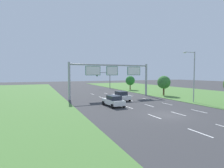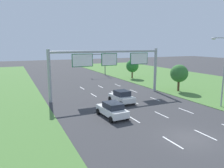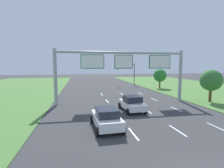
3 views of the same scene
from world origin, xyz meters
name	(u,v)px [view 1 (image 1 of 3)]	position (x,y,z in m)	size (l,w,h in m)	color
ground_plane	(167,115)	(0.00, 0.00, 0.00)	(200.00, 200.00, 0.00)	#38383A
grass_verge_right	(212,96)	(21.00, 10.00, 0.03)	(24.00, 120.00, 0.06)	#4C7A38
lane_dashes_inner_left	(140,111)	(-1.75, 3.00, 0.00)	(0.14, 44.40, 0.01)	white
lane_dashes_inner_right	(162,109)	(1.75, 3.00, 0.00)	(0.14, 44.40, 0.01)	white
lane_dashes_slip	(181,107)	(5.25, 3.00, 0.00)	(0.14, 44.40, 0.01)	white
car_near_red	(113,101)	(-3.47, 7.55, 0.82)	(2.32, 4.24, 1.61)	white
car_lead_silver	(121,96)	(0.10, 12.31, 0.82)	(2.32, 4.15, 1.65)	white
sign_gantry	(112,73)	(0.19, 16.53, 4.93)	(17.24, 0.44, 7.00)	#9EA0A5
traffic_light_mast	(104,77)	(6.56, 37.67, 3.87)	(4.76, 0.49, 5.60)	#47494F
street_lamp	(193,72)	(9.93, 5.39, 5.08)	(2.61, 0.32, 8.50)	#9EA0A5
roadside_tree_mid	(164,82)	(11.88, 14.80, 2.96)	(2.85, 2.85, 4.40)	#513823
roadside_tree_far	(130,81)	(11.91, 30.00, 2.82)	(2.79, 2.79, 4.23)	#513823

